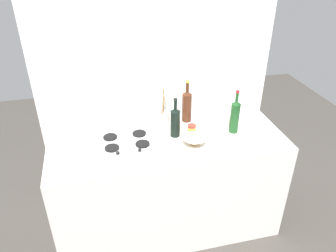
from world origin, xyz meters
TOP-DOWN VIEW (x-y plane):
  - ground_plane at (0.00, 0.00)m, footprint 6.00×6.00m
  - counter_block at (0.00, 0.00)m, footprint 1.80×0.70m
  - backsplash_panel at (0.00, 0.38)m, footprint 1.90×0.06m
  - stovetop_hob at (-0.32, 0.02)m, footprint 0.44×0.33m
  - plate_stack at (0.36, 0.16)m, footprint 0.23×0.22m
  - wine_bottle_leftmost at (0.07, 0.04)m, footprint 0.07×0.07m
  - wine_bottle_mid_left at (0.53, -0.01)m, footprint 0.07×0.07m
  - wine_bottle_mid_right at (0.22, 0.25)m, footprint 0.08×0.08m
  - mixing_bowl at (0.17, -0.13)m, footprint 0.18×0.18m
  - butter_dish at (-0.02, -0.21)m, footprint 0.15×0.10m
  - utensil_crock at (0.02, 0.23)m, footprint 0.09×0.09m
  - condiment_jar_front at (0.20, 0.04)m, footprint 0.07×0.07m

SIDE VIEW (x-z plane):
  - ground_plane at x=0.00m, z-range 0.00..0.00m
  - counter_block at x=0.00m, z-range 0.00..0.90m
  - stovetop_hob at x=-0.32m, z-range 0.89..0.93m
  - butter_dish at x=-0.02m, z-range 0.90..0.96m
  - plate_stack at x=0.36m, z-range 0.90..0.96m
  - condiment_jar_front at x=0.20m, z-range 0.90..0.98m
  - mixing_bowl at x=0.17m, z-range 0.90..0.98m
  - utensil_crock at x=0.02m, z-range 0.81..1.13m
  - wine_bottle_leftmost at x=0.07m, z-range 0.87..1.18m
  - wine_bottle_mid_left at x=0.53m, z-range 0.86..1.22m
  - wine_bottle_mid_right at x=0.22m, z-range 0.86..1.22m
  - backsplash_panel at x=0.00m, z-range 0.00..2.53m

